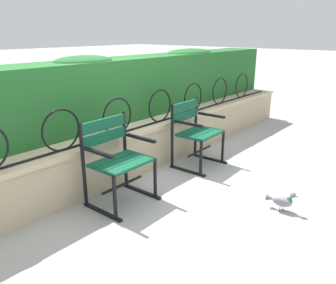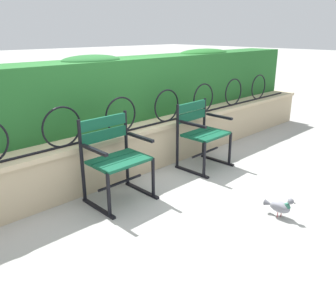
# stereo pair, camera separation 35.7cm
# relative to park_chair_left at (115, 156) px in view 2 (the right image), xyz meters

# --- Properties ---
(ground_plane) EXTENTS (60.00, 60.00, 0.00)m
(ground_plane) POSITION_rel_park_chair_left_xyz_m (0.53, -0.33, -0.46)
(ground_plane) COLOR #9E9E99
(stone_wall) EXTENTS (7.58, 0.41, 0.55)m
(stone_wall) POSITION_rel_park_chair_left_xyz_m (0.53, 0.44, -0.18)
(stone_wall) COLOR tan
(stone_wall) RESTS_ON ground
(iron_arch_fence) EXTENTS (7.04, 0.02, 0.42)m
(iron_arch_fence) POSITION_rel_park_chair_left_xyz_m (0.38, 0.37, 0.28)
(iron_arch_fence) COLOR black
(iron_arch_fence) RESTS_ON stone_wall
(hedge_row) EXTENTS (7.43, 0.58, 0.89)m
(hedge_row) POSITION_rel_park_chair_left_xyz_m (0.50, 0.91, 0.50)
(hedge_row) COLOR #236028
(hedge_row) RESTS_ON stone_wall
(park_chair_left) EXTENTS (0.61, 0.53, 0.86)m
(park_chair_left) POSITION_rel_park_chair_left_xyz_m (0.00, 0.00, 0.00)
(park_chair_left) COLOR #0F4C33
(park_chair_left) RESTS_ON ground
(park_chair_right) EXTENTS (0.59, 0.54, 0.82)m
(park_chair_right) POSITION_rel_park_chair_left_xyz_m (1.32, -0.02, -0.01)
(park_chair_right) COLOR #0F4C33
(park_chair_right) RESTS_ON ground
(pigeon_near_chairs) EXTENTS (0.12, 0.29, 0.22)m
(pigeon_near_chairs) POSITION_rel_park_chair_left_xyz_m (0.87, -1.38, -0.35)
(pigeon_near_chairs) COLOR gray
(pigeon_near_chairs) RESTS_ON ground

